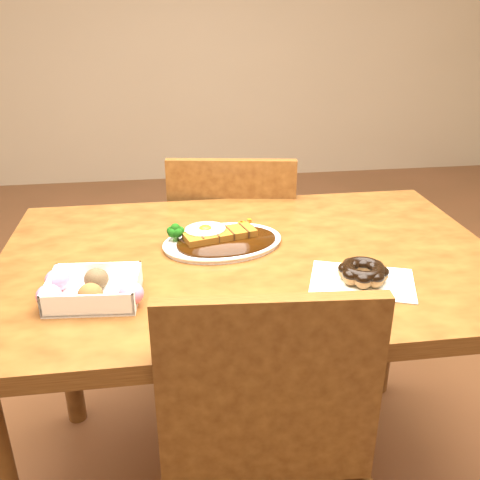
{
  "coord_description": "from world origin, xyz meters",
  "views": [
    {
      "loc": [
        -0.19,
        -1.15,
        1.31
      ],
      "look_at": [
        -0.03,
        -0.05,
        0.81
      ],
      "focal_mm": 40.0,
      "sensor_mm": 36.0,
      "label": 1
    }
  ],
  "objects": [
    {
      "name": "ground",
      "position": [
        0.0,
        0.0,
        0.0
      ],
      "size": [
        6.0,
        6.0,
        0.0
      ],
      "primitive_type": "plane",
      "color": "brown",
      "rests_on": "ground"
    },
    {
      "name": "table",
      "position": [
        0.0,
        0.0,
        0.65
      ],
      "size": [
        1.2,
        0.8,
        0.75
      ],
      "color": "#4F280F",
      "rests_on": "ground"
    },
    {
      "name": "chair_far",
      "position": [
        0.03,
        0.54,
        0.48
      ],
      "size": [
        0.48,
        0.48,
        0.87
      ],
      "rotation": [
        0.0,
        0.0,
        2.98
      ],
      "color": "#4F280F",
      "rests_on": "ground"
    },
    {
      "name": "katsu_curry_plate",
      "position": [
        -0.07,
        0.06,
        0.76
      ],
      "size": [
        0.33,
        0.26,
        0.06
      ],
      "rotation": [
        0.0,
        0.0,
        0.19
      ],
      "color": "white",
      "rests_on": "table"
    },
    {
      "name": "donut_box",
      "position": [
        -0.36,
        -0.17,
        0.78
      ],
      "size": [
        0.21,
        0.16,
        0.05
      ],
      "rotation": [
        0.0,
        0.0,
        -0.08
      ],
      "color": "white",
      "rests_on": "table"
    },
    {
      "name": "pon_de_ring",
      "position": [
        0.22,
        -0.17,
        0.77
      ],
      "size": [
        0.26,
        0.22,
        0.04
      ],
      "rotation": [
        0.0,
        0.0,
        -0.34
      ],
      "color": "silver",
      "rests_on": "table"
    }
  ]
}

